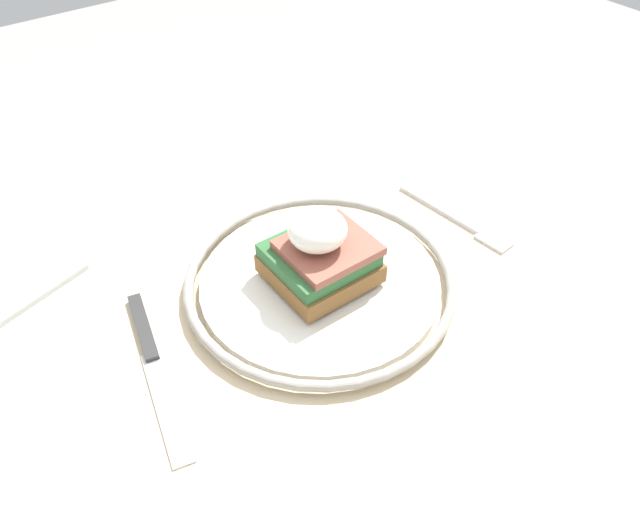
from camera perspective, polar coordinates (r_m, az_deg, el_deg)
The scene contains 5 objects.
dining_table at distance 0.69m, azimuth -1.59°, elevation -11.19°, with size 0.90×0.86×0.77m.
plate at distance 0.60m, azimuth 0.00°, elevation -1.92°, with size 0.26×0.26×0.02m.
sandwich at distance 0.58m, azimuth -0.02°, elevation 0.65°, with size 0.09×0.09×0.08m.
fork at distance 0.70m, azimuth 12.54°, elevation 3.65°, with size 0.03×0.15×0.00m.
knife at distance 0.56m, azimuth -15.07°, elevation -8.64°, with size 0.06×0.19×0.01m.
Camera 1 is at (0.23, 0.34, 1.20)m, focal length 35.00 mm.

